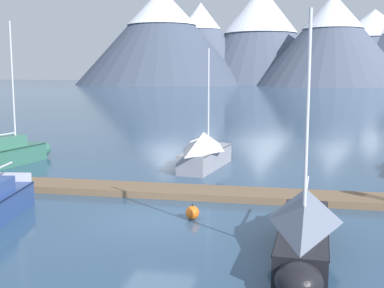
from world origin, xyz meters
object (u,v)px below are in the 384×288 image
object	(u,v)px
sailboat_nearest_berth	(10,153)
mooring_buoy_inner_mooring	(192,213)
sailboat_mid_dock_port	(207,150)
sailboat_mid_dock_starboard	(304,225)

from	to	relation	value
sailboat_nearest_berth	mooring_buoy_inner_mooring	bearing A→B (deg)	-33.49
sailboat_nearest_berth	sailboat_mid_dock_port	size ratio (longest dim) A/B	1.24
sailboat_mid_dock_starboard	sailboat_mid_dock_port	bearing A→B (deg)	112.17
sailboat_nearest_berth	mooring_buoy_inner_mooring	size ratio (longest dim) A/B	14.25
sailboat_mid_dock_port	mooring_buoy_inner_mooring	distance (m)	10.21
sailboat_nearest_berth	mooring_buoy_inner_mooring	world-z (taller)	sailboat_nearest_berth
sailboat_nearest_berth	sailboat_mid_dock_starboard	bearing A→B (deg)	-34.06
sailboat_nearest_berth	sailboat_mid_dock_port	distance (m)	11.55
sailboat_mid_dock_port	sailboat_mid_dock_starboard	distance (m)	14.00
mooring_buoy_inner_mooring	sailboat_mid_dock_starboard	bearing A→B (deg)	-35.85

